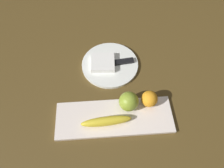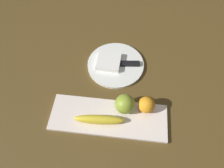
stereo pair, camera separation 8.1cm
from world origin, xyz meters
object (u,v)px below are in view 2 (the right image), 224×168
Objects in this scene: dinner_plate at (115,65)px; knife at (125,64)px; fruit_tray at (108,117)px; banana at (99,120)px; orange_near_apple at (146,105)px; apple at (124,104)px; folded_napkin at (108,62)px.

dinner_plate is 1.33× the size of knife.
banana is (0.03, 0.02, 0.02)m from fruit_tray.
orange_near_apple reaches higher than banana.
apple is at bearing 87.82° from knife.
orange_near_apple is (-0.16, -0.07, 0.01)m from banana.
knife is (-0.07, -0.00, -0.01)m from folded_napkin.
folded_napkin reaches higher than fruit_tray.
folded_napkin is 0.07m from knife.
orange_near_apple is at bearing -173.70° from apple.
apple is at bearing 6.30° from orange_near_apple.
folded_napkin is (0.03, 0.00, 0.02)m from dinner_plate.
knife is (0.01, -0.21, -0.03)m from apple.
dinner_plate is (0.13, -0.20, -0.04)m from orange_near_apple.
apple reaches higher than fruit_tray.
banana is at bearing 23.46° from orange_near_apple.
apple is at bearing 112.35° from folded_napkin.
orange_near_apple is at bearing -159.71° from fruit_tray.
apple is (-0.05, -0.04, 0.04)m from fruit_tray.
dinner_plate is 2.46× the size of folded_napkin.
banana reaches higher than knife.
banana is 1.84× the size of folded_napkin.
folded_napkin is 0.54× the size of knife.
banana reaches higher than dinner_plate.
dinner_plate is (0.00, -0.25, -0.00)m from fruit_tray.
fruit_tray is 0.15m from orange_near_apple.
knife is at bearing -65.29° from orange_near_apple.
folded_napkin is at bearing -5.47° from knife.
fruit_tray is 0.25m from folded_napkin.
orange_near_apple is 0.22m from knife.
fruit_tray is 1.77× the size of dinner_plate.
knife is at bearing -108.31° from banana.
banana is 0.18m from orange_near_apple.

